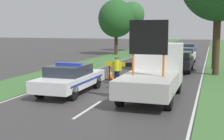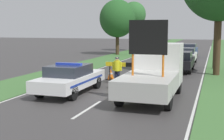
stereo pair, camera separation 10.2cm
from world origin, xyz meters
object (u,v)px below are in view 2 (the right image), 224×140
(queued_car_van_white, at_px, (185,55))
(roadside_tree_near_right, at_px, (134,15))
(police_car, at_px, (70,78))
(queued_car_hatch_blue, at_px, (188,50))
(traffic_cone_near_truck, at_px, (132,75))
(utility_pole, at_px, (216,17))
(police_officer, at_px, (117,68))
(traffic_cone_behind_barrier, at_px, (111,74))
(queued_car_sedan_black, at_px, (180,61))
(traffic_cone_near_police, at_px, (66,79))
(work_truck, at_px, (154,72))
(traffic_cone_centre_front, at_px, (94,77))
(roadside_tree_near_left, at_px, (117,19))
(road_barrier, at_px, (126,66))
(pedestrian_civilian, at_px, (137,68))

(queued_car_van_white, distance_m, roadside_tree_near_right, 16.63)
(police_car, relative_size, queued_car_hatch_blue, 1.12)
(traffic_cone_near_truck, height_order, utility_pole, utility_pole)
(police_officer, height_order, traffic_cone_behind_barrier, police_officer)
(queued_car_sedan_black, bearing_deg, traffic_cone_near_police, 54.25)
(work_truck, relative_size, traffic_cone_centre_front, 7.48)
(traffic_cone_near_police, height_order, roadside_tree_near_left, roadside_tree_near_left)
(police_officer, xyz_separation_m, queued_car_hatch_blue, (2.43, 18.55, -0.15))
(work_truck, distance_m, police_officer, 3.71)
(traffic_cone_near_truck, height_order, queued_car_hatch_blue, queued_car_hatch_blue)
(police_car, xyz_separation_m, utility_pole, (6.66, 11.89, 3.30))
(road_barrier, relative_size, traffic_cone_near_police, 3.89)
(police_officer, relative_size, queued_car_van_white, 0.40)
(traffic_cone_near_police, bearing_deg, queued_car_van_white, 67.24)
(police_officer, relative_size, traffic_cone_behind_barrier, 2.23)
(queued_car_van_white, height_order, queued_car_hatch_blue, queued_car_hatch_blue)
(road_barrier, bearing_deg, traffic_cone_near_police, -156.94)
(work_truck, relative_size, police_officer, 3.37)
(traffic_cone_behind_barrier, relative_size, queued_car_sedan_black, 0.16)
(road_barrier, bearing_deg, traffic_cone_behind_barrier, 144.52)
(work_truck, height_order, traffic_cone_behind_barrier, work_truck)
(traffic_cone_near_truck, xyz_separation_m, queued_car_sedan_black, (2.32, 5.00, 0.43))
(traffic_cone_centre_front, relative_size, queued_car_hatch_blue, 0.16)
(queued_car_sedan_black, distance_m, utility_pole, 4.63)
(traffic_cone_near_truck, bearing_deg, work_truck, -63.66)
(road_barrier, distance_m, roadside_tree_near_left, 19.77)
(traffic_cone_near_truck, bearing_deg, utility_pole, 56.95)
(roadside_tree_near_left, bearing_deg, traffic_cone_behind_barrier, -73.97)
(queued_car_sedan_black, height_order, utility_pole, utility_pole)
(pedestrian_civilian, height_order, traffic_cone_near_police, pedestrian_civilian)
(police_car, distance_m, utility_pole, 14.02)
(pedestrian_civilian, xyz_separation_m, utility_pole, (4.12, 8.49, 3.09))
(queued_car_hatch_blue, bearing_deg, pedestrian_civilian, 85.65)
(police_officer, xyz_separation_m, traffic_cone_behind_barrier, (-0.85, 1.41, -0.58))
(police_car, relative_size, pedestrian_civilian, 3.02)
(work_truck, xyz_separation_m, traffic_cone_behind_barrier, (-3.45, 4.05, -0.82))
(roadside_tree_near_left, relative_size, roadside_tree_near_right, 0.96)
(pedestrian_civilian, relative_size, traffic_cone_centre_front, 2.30)
(traffic_cone_near_police, distance_m, traffic_cone_behind_barrier, 3.05)
(police_car, relative_size, utility_pole, 0.62)
(work_truck, bearing_deg, queued_car_hatch_blue, -93.06)
(police_officer, distance_m, queued_car_hatch_blue, 18.71)
(road_barrier, xyz_separation_m, police_officer, (-0.29, -0.81, -0.03))
(traffic_cone_centre_front, bearing_deg, utility_pole, 53.38)
(police_car, height_order, queued_car_hatch_blue, police_car)
(traffic_cone_near_truck, xyz_separation_m, traffic_cone_behind_barrier, (-1.32, -0.25, 0.00))
(traffic_cone_behind_barrier, bearing_deg, roadside_tree_near_left, 106.03)
(traffic_cone_behind_barrier, height_order, queued_car_van_white, queued_car_van_white)
(road_barrier, distance_m, police_officer, 0.86)
(pedestrian_civilian, relative_size, queued_car_hatch_blue, 0.37)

